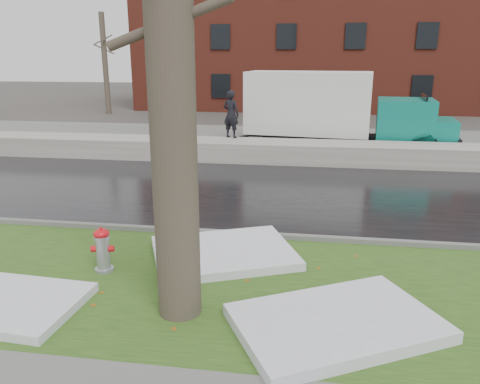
# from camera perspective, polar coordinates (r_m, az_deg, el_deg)

# --- Properties ---
(ground) EXTENTS (120.00, 120.00, 0.00)m
(ground) POSITION_cam_1_polar(r_m,az_deg,el_deg) (9.24, -2.30, -7.80)
(ground) COLOR #47423D
(ground) RESTS_ON ground
(verge) EXTENTS (60.00, 4.50, 0.04)m
(verge) POSITION_cam_1_polar(r_m,az_deg,el_deg) (8.13, -4.00, -11.21)
(verge) COLOR #244517
(verge) RESTS_ON ground
(road) EXTENTS (60.00, 7.00, 0.03)m
(road) POSITION_cam_1_polar(r_m,az_deg,el_deg) (13.42, 1.32, 0.02)
(road) COLOR black
(road) RESTS_ON ground
(parking_lot) EXTENTS (60.00, 9.00, 0.03)m
(parking_lot) POSITION_cam_1_polar(r_m,az_deg,el_deg) (21.67, 4.23, 6.23)
(parking_lot) COLOR slate
(parking_lot) RESTS_ON ground
(curb) EXTENTS (60.00, 0.15, 0.14)m
(curb) POSITION_cam_1_polar(r_m,az_deg,el_deg) (10.12, -1.23, -5.16)
(curb) COLOR slate
(curb) RESTS_ON ground
(snowbank) EXTENTS (60.00, 1.60, 0.75)m
(snowbank) POSITION_cam_1_polar(r_m,az_deg,el_deg) (17.39, 3.12, 4.98)
(snowbank) COLOR #AFAAA0
(snowbank) RESTS_ON ground
(brick_building) EXTENTS (26.00, 12.00, 10.00)m
(brick_building) POSITION_cam_1_polar(r_m,az_deg,el_deg) (38.30, 9.67, 17.87)
(brick_building) COLOR maroon
(brick_building) RESTS_ON ground
(bg_tree_left) EXTENTS (1.40, 1.62, 6.50)m
(bg_tree_left) POSITION_cam_1_polar(r_m,az_deg,el_deg) (33.21, -16.13, 14.88)
(bg_tree_left) COLOR brown
(bg_tree_left) RESTS_ON ground
(bg_tree_center) EXTENTS (1.40, 1.62, 6.50)m
(bg_tree_center) POSITION_cam_1_polar(r_m,az_deg,el_deg) (35.12, -4.04, 15.49)
(bg_tree_center) COLOR brown
(bg_tree_center) RESTS_ON ground
(fire_hydrant) EXTENTS (0.41, 0.37, 0.84)m
(fire_hydrant) POSITION_cam_1_polar(r_m,az_deg,el_deg) (8.71, -16.40, -6.55)
(fire_hydrant) COLOR #989AA0
(fire_hydrant) RESTS_ON verge
(tree) EXTENTS (1.67, 1.99, 8.04)m
(tree) POSITION_cam_1_polar(r_m,az_deg,el_deg) (6.39, -8.64, 19.01)
(tree) COLOR brown
(tree) RESTS_ON verge
(box_truck) EXTENTS (9.62, 3.09, 3.18)m
(box_truck) POSITION_cam_1_polar(r_m,az_deg,el_deg) (19.66, 11.27, 9.85)
(box_truck) COLOR black
(box_truck) RESTS_ON ground
(worker) EXTENTS (0.77, 0.64, 1.79)m
(worker) POSITION_cam_1_polar(r_m,az_deg,el_deg) (17.96, -1.10, 9.46)
(worker) COLOR black
(worker) RESTS_ON snowbank
(snow_patch_near) EXTENTS (3.17, 2.85, 0.16)m
(snow_patch_near) POSITION_cam_1_polar(r_m,az_deg,el_deg) (9.09, -2.02, -7.39)
(snow_patch_near) COLOR silver
(snow_patch_near) RESTS_ON verge
(snow_patch_far) EXTENTS (2.29, 1.73, 0.14)m
(snow_patch_far) POSITION_cam_1_polar(r_m,az_deg,el_deg) (8.20, -26.52, -12.06)
(snow_patch_far) COLOR silver
(snow_patch_far) RESTS_ON verge
(snow_patch_side) EXTENTS (3.32, 2.91, 0.18)m
(snow_patch_side) POSITION_cam_1_polar(r_m,az_deg,el_deg) (7.01, 11.68, -15.36)
(snow_patch_side) COLOR silver
(snow_patch_side) RESTS_ON verge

